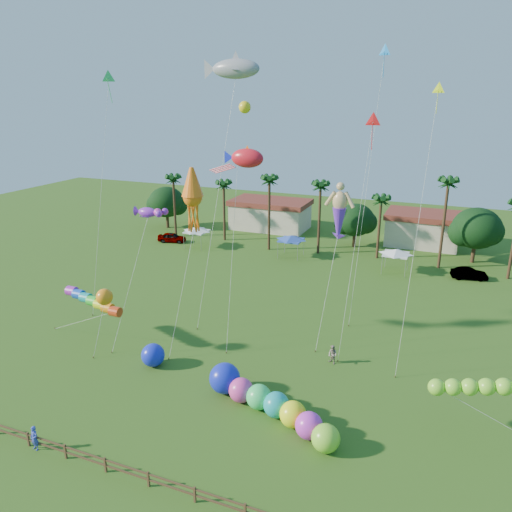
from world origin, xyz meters
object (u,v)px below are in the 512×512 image
at_px(caterpillar_inflatable, 267,402).
at_px(spectator_b, 333,355).
at_px(blue_ball, 153,355).
at_px(car_a, 172,237).
at_px(car_b, 469,274).
at_px(spectator_a, 34,438).

bearing_deg(caterpillar_inflatable, spectator_b, 93.96).
height_order(spectator_b, blue_ball, blue_ball).
bearing_deg(car_a, car_b, -102.95).
bearing_deg(car_b, spectator_b, 146.56).
xyz_separation_m(car_a, blue_ball, (17.59, -31.50, 0.24)).
bearing_deg(spectator_a, caterpillar_inflatable, 45.25).
height_order(car_b, blue_ball, blue_ball).
bearing_deg(spectator_a, car_a, 119.69).
relative_size(car_a, spectator_a, 2.55).
bearing_deg(spectator_a, car_b, 68.63).
distance_m(car_a, caterpillar_inflatable, 44.42).
distance_m(car_a, spectator_a, 46.02).
relative_size(caterpillar_inflatable, blue_ball, 5.75).
height_order(car_a, blue_ball, blue_ball).
relative_size(car_a, spectator_b, 2.59).
xyz_separation_m(caterpillar_inflatable, blue_ball, (-10.96, 2.52, -0.01)).
bearing_deg(car_b, caterpillar_inflatable, 147.80).
distance_m(car_b, spectator_b, 27.65).
bearing_deg(spectator_b, caterpillar_inflatable, -76.67).
relative_size(spectator_a, blue_ball, 0.86).
xyz_separation_m(spectator_b, caterpillar_inflatable, (-2.55, -8.46, 0.16)).
relative_size(car_b, blue_ball, 2.18).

